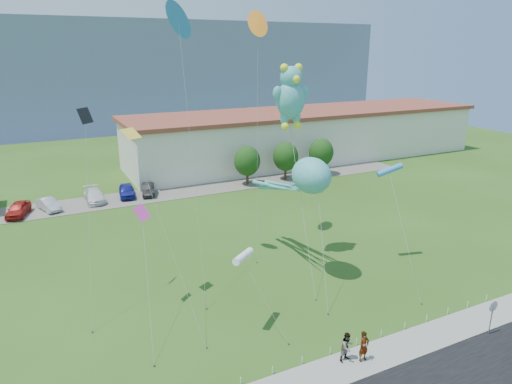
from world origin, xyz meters
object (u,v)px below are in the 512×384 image
(parked_car_black, at_px, (148,189))
(octopus_kite, at_px, (302,181))
(teddy_bear_kite, at_px, (291,95))
(parked_car_blue, at_px, (127,190))
(warehouse, at_px, (308,134))
(parked_car_white, at_px, (94,195))
(parked_car_silver, at_px, (48,204))
(parked_car_red, at_px, (18,209))
(pedestrian_right, at_px, (347,347))
(pedestrian_left, at_px, (364,346))
(stop_sign, at_px, (493,309))

(parked_car_black, xyz_separation_m, octopus_kite, (6.38, -26.35, 7.09))
(teddy_bear_kite, bearing_deg, parked_car_black, 106.30)
(parked_car_blue, height_order, parked_car_black, parked_car_blue)
(warehouse, height_order, parked_car_white, warehouse)
(parked_car_black, bearing_deg, parked_car_blue, -176.51)
(parked_car_silver, bearing_deg, parked_car_red, 171.90)
(parked_car_red, height_order, parked_car_black, parked_car_red)
(teddy_bear_kite, bearing_deg, pedestrian_right, -106.17)
(parked_car_silver, bearing_deg, pedestrian_left, -86.74)
(pedestrian_left, bearing_deg, parked_car_white, 98.63)
(pedestrian_right, xyz_separation_m, parked_car_red, (-17.66, 36.44, -0.19))
(warehouse, height_order, parked_car_blue, warehouse)
(pedestrian_right, relative_size, parked_car_blue, 0.40)
(pedestrian_right, bearing_deg, parked_car_red, 105.71)
(warehouse, bearing_deg, teddy_bear_kite, -124.91)
(stop_sign, relative_size, octopus_kite, 0.20)
(parked_car_black, bearing_deg, pedestrian_right, -72.78)
(stop_sign, bearing_deg, pedestrian_left, 170.86)
(warehouse, height_order, parked_car_silver, warehouse)
(parked_car_white, bearing_deg, parked_car_silver, -170.66)
(parked_car_red, bearing_deg, pedestrian_right, -47.41)
(parked_car_blue, relative_size, parked_car_black, 1.08)
(pedestrian_right, distance_m, parked_car_black, 37.83)
(stop_sign, height_order, parked_car_blue, stop_sign)
(stop_sign, height_order, octopus_kite, octopus_kite)
(parked_car_blue, bearing_deg, parked_car_red, -164.22)
(warehouse, height_order, octopus_kite, octopus_kite)
(parked_car_white, distance_m, parked_car_black, 6.57)
(parked_car_red, xyz_separation_m, parked_car_white, (8.32, 1.57, -0.03))
(warehouse, bearing_deg, stop_sign, -108.90)
(warehouse, xyz_separation_m, parked_car_silver, (-41.06, -9.24, -3.37))
(stop_sign, distance_m, octopus_kite, 15.92)
(teddy_bear_kite, bearing_deg, parked_car_silver, 129.23)
(pedestrian_left, height_order, parked_car_black, pedestrian_left)
(parked_car_red, relative_size, octopus_kite, 0.36)
(parked_car_silver, relative_size, parked_car_black, 0.98)
(pedestrian_left, bearing_deg, octopus_kite, 70.71)
(parked_car_white, bearing_deg, pedestrian_right, -77.36)
(parked_car_red, distance_m, parked_car_blue, 12.37)
(parked_car_red, xyz_separation_m, parked_car_silver, (3.11, 0.60, -0.08))
(pedestrian_left, xyz_separation_m, parked_car_silver, (-15.42, 37.49, -0.32))
(parked_car_blue, relative_size, octopus_kite, 0.37)
(parked_car_black, height_order, teddy_bear_kite, teddy_bear_kite)
(stop_sign, xyz_separation_m, octopus_kite, (-6.40, 13.30, 5.99))
(pedestrian_right, distance_m, parked_car_white, 39.14)
(warehouse, bearing_deg, parked_car_blue, -165.73)
(stop_sign, distance_m, pedestrian_left, 9.29)
(pedestrian_right, bearing_deg, octopus_kite, 62.23)
(parked_car_red, xyz_separation_m, parked_car_black, (14.88, 1.29, -0.07))
(pedestrian_left, height_order, parked_car_blue, pedestrian_left)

